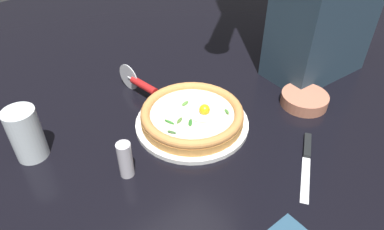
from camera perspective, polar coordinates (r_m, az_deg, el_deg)
The scene contains 8 objects.
ground_plane at distance 0.94m, azimuth -1.62°, elevation -1.12°, with size 2.40×2.40×0.03m, color black.
pizza_plate at distance 0.91m, azimuth 0.00°, elevation -1.29°, with size 0.29×0.29×0.01m, color white.
pizza at distance 0.89m, azimuth 0.03°, elevation 0.02°, with size 0.26×0.26×0.05m.
side_bowl at distance 1.02m, azimuth 17.92°, elevation 2.44°, with size 0.13×0.13×0.03m, color #B87055.
pizza_cutter at distance 1.01m, azimuth -8.66°, elevation 5.21°, with size 0.16×0.03×0.08m.
table_knife at distance 0.87m, azimuth 18.29°, elevation -6.30°, with size 0.13×0.19×0.01m.
drinking_glass at distance 0.88m, azimuth -25.38°, elevation -3.33°, with size 0.07×0.07×0.13m.
pepper_shaker at distance 0.77m, azimuth -10.87°, elevation -7.20°, with size 0.03×0.03×0.09m, color silver.
Camera 1 is at (0.55, -0.47, 0.59)m, focal length 32.54 mm.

